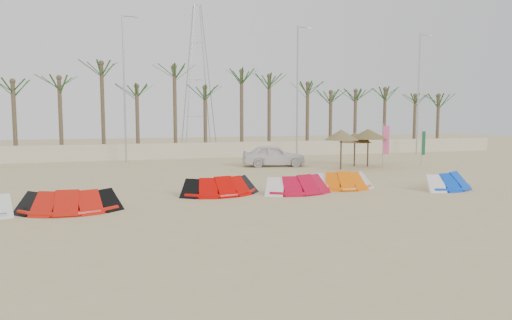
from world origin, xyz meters
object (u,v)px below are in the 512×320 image
object	(u,v)px
parasol_left	(341,135)
parasol_right	(355,138)
kite_orange	(340,180)
parasol_mid	(368,134)
kite_red_mid	(219,185)
kite_blue	(445,179)
car	(274,156)
kite_red_right	(298,183)
kite_red_left	(70,199)

from	to	relation	value
parasol_left	parasol_right	size ratio (longest dim) A/B	1.11
kite_orange	parasol_mid	bearing A→B (deg)	51.64
parasol_left	kite_red_mid	bearing A→B (deg)	-144.63
kite_orange	parasol_left	world-z (taller)	parasol_left
kite_blue	car	size ratio (longest dim) A/B	0.85
kite_red_right	parasol_left	bearing A→B (deg)	50.56
kite_red_mid	kite_orange	bearing A→B (deg)	-1.33
kite_red_left	car	world-z (taller)	car
kite_red_left	parasol_mid	distance (m)	21.15
kite_red_right	kite_blue	bearing A→B (deg)	-8.48
kite_red_right	kite_blue	size ratio (longest dim) A/B	1.01
kite_red_left	kite_red_mid	distance (m)	6.43
kite_red_right	parasol_left	xyz separation A→B (m)	(6.17, 7.50, 1.87)
parasol_left	kite_red_left	bearing A→B (deg)	-150.75
parasol_mid	car	distance (m)	6.75
kite_red_right	car	size ratio (longest dim) A/B	0.85
kite_red_left	kite_blue	bearing A→B (deg)	1.12
kite_orange	kite_blue	bearing A→B (deg)	-16.79
kite_red_left	parasol_mid	world-z (taller)	parasol_mid
kite_blue	kite_orange	bearing A→B (deg)	163.21
kite_red_mid	kite_blue	xyz separation A→B (m)	(10.94, -1.63, -0.00)
kite_blue	car	xyz separation A→B (m)	(-4.74, 11.71, 0.33)
kite_red_right	kite_blue	world-z (taller)	same
kite_red_left	parasol_left	size ratio (longest dim) A/B	1.37
kite_orange	car	size ratio (longest dim) A/B	0.72
kite_red_right	parasol_right	bearing A→B (deg)	48.28
kite_red_mid	parasol_mid	size ratio (longest dim) A/B	1.37
kite_red_left	parasol_right	distance (m)	20.70
kite_red_right	kite_orange	distance (m)	2.40
kite_red_right	parasol_mid	distance (m)	12.40
kite_red_left	kite_red_mid	size ratio (longest dim) A/B	0.98
kite_red_left	kite_orange	bearing A→B (deg)	8.55
kite_blue	parasol_left	size ratio (longest dim) A/B	1.42
kite_red_left	parasol_left	distance (m)	18.36
kite_red_left	kite_blue	distance (m)	17.07
kite_red_right	parasol_mid	xyz separation A→B (m)	(8.80, 8.53, 1.86)
kite_red_right	parasol_left	world-z (taller)	parasol_left
kite_red_right	car	bearing A→B (deg)	76.43
kite_red_mid	car	world-z (taller)	car
kite_red_right	parasol_mid	size ratio (longest dim) A/B	1.40
parasol_mid	parasol_right	size ratio (longest dim) A/B	1.13
kite_red_mid	car	size ratio (longest dim) A/B	0.84
kite_red_right	parasol_right	world-z (taller)	parasol_right
kite_red_mid	kite_blue	distance (m)	11.06
kite_orange	kite_red_mid	bearing A→B (deg)	178.67
parasol_right	kite_orange	bearing A→B (deg)	-123.35
parasol_left	car	bearing A→B (deg)	139.13
kite_red_mid	car	bearing A→B (deg)	58.41
kite_red_right	parasol_right	size ratio (longest dim) A/B	1.59
parasol_left	parasol_right	distance (m)	2.42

